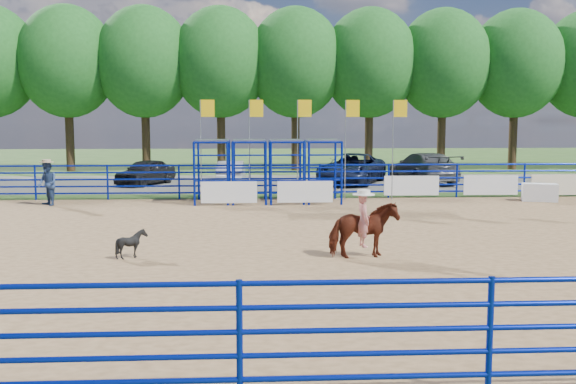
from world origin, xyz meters
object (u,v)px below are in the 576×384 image
object	(u,v)px
calf	(132,244)
car_a	(146,172)
spectator_cowboy	(47,183)
car_c	(352,169)
horse_and_rider	(363,225)
car_d	(423,168)
announcer_table	(540,192)
car_b	(231,172)

from	to	relation	value
calf	car_a	size ratio (longest dim) A/B	0.18
spectator_cowboy	car_a	distance (m)	8.70
car_c	horse_and_rider	bearing A→B (deg)	-74.10
car_d	announcer_table	bearing A→B (deg)	99.95
car_a	car_b	bearing A→B (deg)	25.27
calf	car_b	bearing A→B (deg)	5.88
car_d	horse_and_rider	bearing A→B (deg)	62.98
car_b	car_c	world-z (taller)	car_c
announcer_table	car_d	distance (m)	8.72
car_c	calf	bearing A→B (deg)	-90.37
spectator_cowboy	car_d	distance (m)	19.29
calf	car_c	distance (m)	20.01
car_c	spectator_cowboy	bearing A→B (deg)	-124.16
calf	spectator_cowboy	size ratio (longest dim) A/B	0.39
announcer_table	spectator_cowboy	bearing A→B (deg)	-178.93
car_b	car_a	bearing A→B (deg)	2.73
announcer_table	horse_and_rider	size ratio (longest dim) A/B	0.60
announcer_table	car_b	distance (m)	15.31
spectator_cowboy	car_a	xyz separation A→B (m)	(2.42, 8.35, -0.24)
car_a	car_d	xyz separation A→B (m)	(14.82, 0.31, 0.14)
car_b	car_c	xyz separation A→B (m)	(6.39, -0.08, 0.18)
horse_and_rider	car_b	bearing A→B (deg)	101.61
spectator_cowboy	car_b	bearing A→B (deg)	50.63
announcer_table	horse_and_rider	distance (m)	14.04
car_a	calf	bearing A→B (deg)	-56.99
car_c	car_d	bearing A→B (deg)	28.58
car_a	car_c	bearing A→B (deg)	24.50
announcer_table	car_b	world-z (taller)	car_b
car_c	car_d	world-z (taller)	car_d
announcer_table	car_b	size ratio (longest dim) A/B	0.36
car_d	car_b	bearing A→B (deg)	-6.58
horse_and_rider	calf	distance (m)	5.64
calf	car_c	world-z (taller)	car_c
horse_and_rider	car_b	xyz separation A→B (m)	(-3.83, 18.63, -0.19)
horse_and_rider	car_d	distance (m)	19.98
horse_and_rider	car_a	xyz separation A→B (m)	(-8.31, 18.58, -0.14)
announcer_table	spectator_cowboy	size ratio (longest dim) A/B	0.77
calf	car_d	distance (m)	22.20
horse_and_rider	car_c	bearing A→B (deg)	82.14
announcer_table	calf	bearing A→B (deg)	-145.20
announcer_table	car_c	size ratio (longest dim) A/B	0.24
horse_and_rider	car_c	size ratio (longest dim) A/B	0.40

